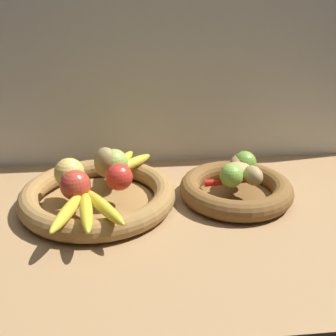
{
  "coord_description": "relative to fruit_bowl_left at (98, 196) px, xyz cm",
  "views": [
    {
      "loc": [
        -11.88,
        -91.19,
        50.21
      ],
      "look_at": [
        -2.45,
        1.3,
        9.33
      ],
      "focal_mm": 43.74,
      "sensor_mm": 36.0,
      "label": 1
    }
  ],
  "objects": [
    {
      "name": "apple_golden_left",
      "position": [
        -6.46,
        0.26,
        6.53
      ],
      "size": [
        7.36,
        7.36,
        7.36
      ],
      "primitive_type": "sphere",
      "color": "#DBB756",
      "rests_on": "fruit_bowl_left"
    },
    {
      "name": "potato_large",
      "position": [
        35.43,
        -0.0,
        5.16
      ],
      "size": [
        8.78,
        7.0,
        4.61
      ],
      "primitive_type": "ellipsoid",
      "rotation": [
        0.0,
        0.0,
        6.14
      ],
      "color": "tan",
      "rests_on": "fruit_bowl_right"
    },
    {
      "name": "potato_back",
      "position": [
        37.37,
        4.28,
        5.41
      ],
      "size": [
        8.83,
        9.27,
        5.12
      ],
      "primitive_type": "ellipsoid",
      "rotation": [
        0.0,
        0.0,
        0.92
      ],
      "color": "#A38451",
      "rests_on": "fruit_bowl_right"
    },
    {
      "name": "potato_small",
      "position": [
        38.54,
        -3.11,
        5.26
      ],
      "size": [
        5.89,
        7.21,
        4.81
      ],
      "primitive_type": "ellipsoid",
      "rotation": [
        0.0,
        0.0,
        4.96
      ],
      "color": "#A38451",
      "rests_on": "fruit_bowl_right"
    },
    {
      "name": "apple_red_right",
      "position": [
        5.6,
        -2.63,
        6.14
      ],
      "size": [
        6.59,
        6.59,
        6.59
      ],
      "primitive_type": "sphere",
      "color": "red",
      "rests_on": "fruit_bowl_left"
    },
    {
      "name": "fruit_bowl_right",
      "position": [
        35.43,
        0.0,
        0.02
      ],
      "size": [
        29.25,
        29.25,
        5.33
      ],
      "color": "brown",
      "rests_on": "ground_plane"
    },
    {
      "name": "lime_far",
      "position": [
        38.36,
        3.77,
        5.88
      ],
      "size": [
        6.06,
        6.06,
        6.06
      ],
      "primitive_type": "sphere",
      "color": "#6B9E33",
      "rests_on": "fruit_bowl_right"
    },
    {
      "name": "apple_green_back",
      "position": [
        4.28,
        5.48,
        6.5
      ],
      "size": [
        7.29,
        7.29,
        7.29
      ],
      "primitive_type": "sphere",
      "color": "#99B74C",
      "rests_on": "fruit_bowl_left"
    },
    {
      "name": "banana_bunch_front",
      "position": [
        -1.53,
        -13.61,
        4.24
      ],
      "size": [
        16.84,
        20.08,
        2.79
      ],
      "color": "gold",
      "rests_on": "fruit_bowl_left"
    },
    {
      "name": "lime_near",
      "position": [
        32.92,
        -3.77,
        5.75
      ],
      "size": [
        5.8,
        5.8,
        5.8
      ],
      "primitive_type": "sphere",
      "color": "#7AAD3D",
      "rests_on": "fruit_bowl_right"
    },
    {
      "name": "chili_pepper",
      "position": [
        33.72,
        -3.41,
        3.81
      ],
      "size": [
        14.61,
        2.34,
        1.92
      ],
      "primitive_type": "cone",
      "rotation": [
        0.0,
        1.57,
        -0.03
      ],
      "color": "red",
      "rests_on": "fruit_bowl_right"
    },
    {
      "name": "banana_bunch_back",
      "position": [
        5.97,
        10.79,
        4.2
      ],
      "size": [
        12.95,
        16.68,
        2.7
      ],
      "color": "yellow",
      "rests_on": "fruit_bowl_left"
    },
    {
      "name": "back_wall",
      "position": [
        20.16,
        28.7,
        25.02
      ],
      "size": [
        140.0,
        3.0,
        55.0
      ],
      "color": "silver",
      "rests_on": "ground_plane"
    },
    {
      "name": "ground_plane",
      "position": [
        20.16,
        -1.3,
        -3.98
      ],
      "size": [
        140.0,
        90.0,
        3.0
      ],
      "primitive_type": "cube",
      "color": "#9E774C"
    },
    {
      "name": "apple_red_front",
      "position": [
        -4.32,
        -6.55,
        6.4
      ],
      "size": [
        7.09,
        7.09,
        7.09
      ],
      "primitive_type": "sphere",
      "color": "#B73828",
      "rests_on": "fruit_bowl_left"
    },
    {
      "name": "pear_brown",
      "position": [
        2.29,
        4.83,
        6.93
      ],
      "size": [
        8.31,
        8.06,
        8.16
      ],
      "primitive_type": "ellipsoid",
      "rotation": [
        0.0,
        0.0,
        2.61
      ],
      "color": "olive",
      "rests_on": "fruit_bowl_left"
    },
    {
      "name": "fruit_bowl_left",
      "position": [
        0.0,
        0.0,
        0.0
      ],
      "size": [
        39.06,
        39.06,
        5.33
      ],
      "color": "olive",
      "rests_on": "ground_plane"
    }
  ]
}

